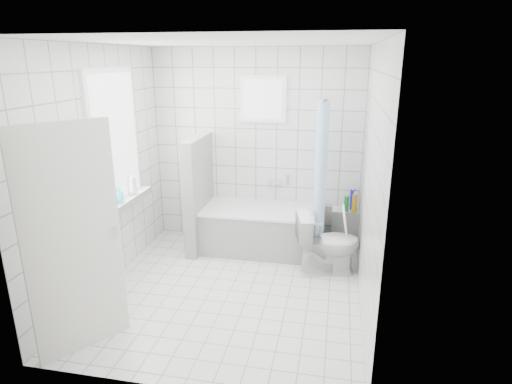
# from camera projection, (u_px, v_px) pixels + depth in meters

# --- Properties ---
(ground) EXTENTS (3.00, 3.00, 0.00)m
(ground) POSITION_uv_depth(u_px,v_px,m) (230.00, 291.00, 4.72)
(ground) COLOR white
(ground) RESTS_ON ground
(ceiling) EXTENTS (3.00, 3.00, 0.00)m
(ceiling) POSITION_uv_depth(u_px,v_px,m) (225.00, 42.00, 3.94)
(ceiling) COLOR white
(ceiling) RESTS_ON ground
(wall_back) EXTENTS (2.80, 0.02, 2.60)m
(wall_back) POSITION_uv_depth(u_px,v_px,m) (256.00, 148.00, 5.73)
(wall_back) COLOR white
(wall_back) RESTS_ON ground
(wall_front) EXTENTS (2.80, 0.02, 2.60)m
(wall_front) POSITION_uv_depth(u_px,v_px,m) (172.00, 235.00, 2.92)
(wall_front) COLOR white
(wall_front) RESTS_ON ground
(wall_left) EXTENTS (0.02, 3.00, 2.60)m
(wall_left) POSITION_uv_depth(u_px,v_px,m) (101.00, 171.00, 4.58)
(wall_left) COLOR white
(wall_left) RESTS_ON ground
(wall_right) EXTENTS (0.02, 3.00, 2.60)m
(wall_right) POSITION_uv_depth(u_px,v_px,m) (370.00, 185.00, 4.07)
(wall_right) COLOR white
(wall_right) RESTS_ON ground
(window_left) EXTENTS (0.01, 0.90, 1.40)m
(window_left) POSITION_uv_depth(u_px,v_px,m) (116.00, 138.00, 4.77)
(window_left) COLOR white
(window_left) RESTS_ON wall_left
(window_back) EXTENTS (0.50, 0.01, 0.50)m
(window_back) POSITION_uv_depth(u_px,v_px,m) (263.00, 99.00, 5.48)
(window_back) COLOR white
(window_back) RESTS_ON wall_back
(window_sill) EXTENTS (0.18, 1.02, 0.08)m
(window_sill) POSITION_uv_depth(u_px,v_px,m) (126.00, 201.00, 4.98)
(window_sill) COLOR white
(window_sill) RESTS_ON wall_left
(door) EXTENTS (0.50, 0.67, 2.00)m
(door) POSITION_uv_depth(u_px,v_px,m) (74.00, 243.00, 3.52)
(door) COLOR silver
(door) RESTS_ON ground
(bathtub) EXTENTS (1.57, 0.77, 0.58)m
(bathtub) POSITION_uv_depth(u_px,v_px,m) (263.00, 229.00, 5.66)
(bathtub) COLOR white
(bathtub) RESTS_ON ground
(partition_wall) EXTENTS (0.15, 0.85, 1.50)m
(partition_wall) POSITION_uv_depth(u_px,v_px,m) (199.00, 194.00, 5.63)
(partition_wall) COLOR white
(partition_wall) RESTS_ON ground
(tiled_ledge) EXTENTS (0.40, 0.24, 0.55)m
(tiled_ledge) POSITION_uv_depth(u_px,v_px,m) (347.00, 229.00, 5.70)
(tiled_ledge) COLOR white
(tiled_ledge) RESTS_ON ground
(toilet) EXTENTS (0.82, 0.58, 0.75)m
(toilet) POSITION_uv_depth(u_px,v_px,m) (328.00, 243.00, 5.03)
(toilet) COLOR white
(toilet) RESTS_ON ground
(curtain_rod) EXTENTS (0.02, 0.80, 0.02)m
(curtain_rod) POSITION_uv_depth(u_px,v_px,m) (324.00, 99.00, 4.99)
(curtain_rod) COLOR silver
(curtain_rod) RESTS_ON wall_back
(shower_curtain) EXTENTS (0.14, 0.48, 1.78)m
(shower_curtain) POSITION_uv_depth(u_px,v_px,m) (320.00, 176.00, 5.14)
(shower_curtain) COLOR #509FEB
(shower_curtain) RESTS_ON curtain_rod
(tub_faucet) EXTENTS (0.18, 0.06, 0.06)m
(tub_faucet) POSITION_uv_depth(u_px,v_px,m) (274.00, 182.00, 5.78)
(tub_faucet) COLOR silver
(tub_faucet) RESTS_ON wall_back
(sill_bottles) EXTENTS (0.16, 0.68, 0.30)m
(sill_bottles) POSITION_uv_depth(u_px,v_px,m) (122.00, 189.00, 4.84)
(sill_bottles) COLOR white
(sill_bottles) RESTS_ON window_sill
(ledge_bottles) EXTENTS (0.16, 0.19, 0.27)m
(ledge_bottles) POSITION_uv_depth(u_px,v_px,m) (351.00, 202.00, 5.54)
(ledge_bottles) COLOR orange
(ledge_bottles) RESTS_ON tiled_ledge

